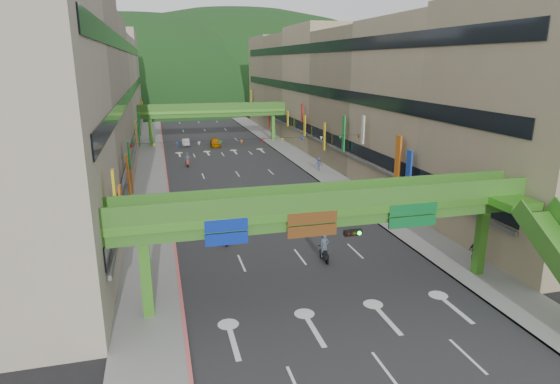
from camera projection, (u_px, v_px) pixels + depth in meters
The scene contains 23 objects.
ground at pixel (368, 347), 24.25m from camera, with size 320.00×320.00×0.00m, color black.
road_slab at pixel (226, 159), 70.82m from camera, with size 18.00×140.00×0.02m, color #28282B.
sidewalk_left at pixel (151, 163), 68.11m from camera, with size 4.00×140.00×0.15m, color gray.
sidewalk_right at pixel (296, 155), 73.49m from camera, with size 4.00×140.00×0.15m, color gray.
curb_left at pixel (165, 162), 68.57m from camera, with size 0.20×140.00×0.18m, color #CC5959.
curb_right at pixel (284, 156), 73.02m from camera, with size 0.20×140.00×0.18m, color gray.
building_row_left at pixel (86, 98), 63.64m from camera, with size 12.80×95.00×19.00m.
building_row_right at pixel (345, 94), 72.90m from camera, with size 12.80×95.00×19.00m.
overpass_near at pixel (348, 218), 28.09m from camera, with size 28.00×12.27×7.10m.
overpass_far at pixel (213, 113), 83.33m from camera, with size 28.00×2.20×7.10m.
hill_left at pixel (141, 102), 169.60m from camera, with size 168.00×140.00×112.00m, color #1C4419.
hill_right at pixel (240, 96), 198.02m from camera, with size 208.00×176.00×128.00m, color #1C4419.
bunting_string at pixel (252, 141), 50.59m from camera, with size 26.00×0.36×0.47m.
scooter_rider_near at pixel (324, 249), 34.39m from camera, with size 0.67×1.60×2.15m.
scooter_rider_mid at pixel (282, 203), 45.38m from camera, with size 0.92×1.58×1.99m.
scooter_rider_left at pixel (225, 232), 37.70m from camera, with size 1.00×1.60×2.04m.
scooter_rider_far at pixel (187, 159), 65.61m from camera, with size 0.83×1.60×2.03m.
parked_scooter_row at pixel (342, 200), 48.25m from camera, with size 1.60×9.35×1.08m.
car_silver at pixel (186, 142), 81.96m from camera, with size 1.30×3.72×1.22m, color #B3B4BC.
car_yellow at pixel (215, 142), 81.39m from camera, with size 1.71×4.25×1.45m, color #CD7700.
pedestrian_red at pixel (349, 191), 50.63m from camera, with size 0.77×0.60×1.59m, color #C1422C.
pedestrian_dark at pixel (474, 252), 34.48m from camera, with size 0.89×0.37×1.52m, color black.
pedestrian_blue at pixel (319, 165), 62.90m from camera, with size 0.79×0.51×1.70m, color #333859.
Camera 1 is at (-9.80, -19.32, 14.30)m, focal length 30.00 mm.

